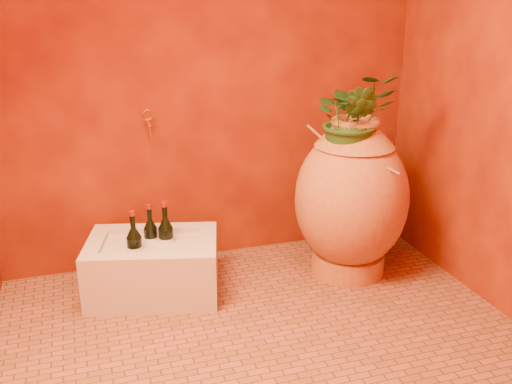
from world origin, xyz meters
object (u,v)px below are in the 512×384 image
object	(u,v)px
stone_basin	(153,268)
wine_bottle_b	(166,240)
wall_tap	(148,122)
amphora	(351,198)
wine_bottle_a	(135,249)
wine_bottle_c	(151,239)

from	to	relation	value
stone_basin	wine_bottle_b	world-z (taller)	wine_bottle_b
stone_basin	wall_tap	world-z (taller)	wall_tap
wine_bottle_b	wall_tap	bearing A→B (deg)	93.66
amphora	wine_bottle_a	size ratio (longest dim) A/B	2.75
wine_bottle_c	wine_bottle_b	bearing A→B (deg)	-38.63
amphora	wall_tap	size ratio (longest dim) A/B	6.14
wine_bottle_a	wine_bottle_c	xyz separation A→B (m)	(0.10, 0.12, -0.01)
amphora	wine_bottle_b	xyz separation A→B (m)	(-1.05, 0.10, -0.16)
wine_bottle_a	wine_bottle_b	size ratio (longest dim) A/B	0.98
wine_bottle_a	wall_tap	size ratio (longest dim) A/B	2.23
amphora	stone_basin	bearing A→B (deg)	175.65
amphora	wine_bottle_c	world-z (taller)	amphora
stone_basin	wine_bottle_b	bearing A→B (deg)	9.28
amphora	wine_bottle_c	distance (m)	1.15
wine_bottle_b	wine_bottle_c	size ratio (longest dim) A/B	1.09
stone_basin	wall_tap	size ratio (longest dim) A/B	5.19
stone_basin	wine_bottle_c	xyz separation A→B (m)	(0.01, 0.07, 0.14)
wine_bottle_b	wine_bottle_a	bearing A→B (deg)	-161.76
wall_tap	wine_bottle_c	bearing A→B (deg)	-102.57
amphora	wine_bottle_a	distance (m)	1.23
wine_bottle_a	wine_bottle_b	bearing A→B (deg)	18.24
stone_basin	wine_bottle_c	bearing A→B (deg)	85.05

